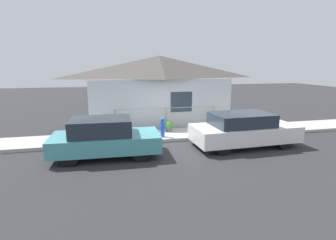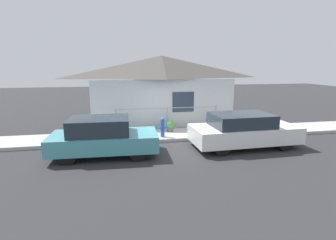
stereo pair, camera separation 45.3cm
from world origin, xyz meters
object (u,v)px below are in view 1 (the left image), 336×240
at_px(fire_hydrant, 162,127).
at_px(potted_plant_by_fence, 122,127).
at_px(car_right, 244,130).
at_px(potted_plant_near_hydrant, 169,125).
at_px(car_left, 105,138).

xyz_separation_m(fire_hydrant, potted_plant_by_fence, (-1.69, 0.78, -0.10)).
xyz_separation_m(car_right, potted_plant_by_fence, (-4.66, 2.37, -0.19)).
bearing_deg(potted_plant_by_fence, potted_plant_near_hydrant, 1.57).
height_order(fire_hydrant, potted_plant_by_fence, fire_hydrant).
distance_m(potted_plant_near_hydrant, potted_plant_by_fence, 2.19).
bearing_deg(car_left, potted_plant_near_hydrant, 42.03).
relative_size(car_right, potted_plant_near_hydrant, 8.07).
xyz_separation_m(potted_plant_near_hydrant, potted_plant_by_fence, (-2.18, -0.06, 0.06)).
height_order(fire_hydrant, potted_plant_near_hydrant, fire_hydrant).
height_order(car_left, fire_hydrant, car_left).
bearing_deg(fire_hydrant, car_left, -146.76).
bearing_deg(potted_plant_near_hydrant, fire_hydrant, -120.36).
xyz_separation_m(car_left, potted_plant_by_fence, (0.73, 2.37, -0.21)).
bearing_deg(car_left, fire_hydrant, 35.44).
distance_m(car_right, potted_plant_near_hydrant, 3.48).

